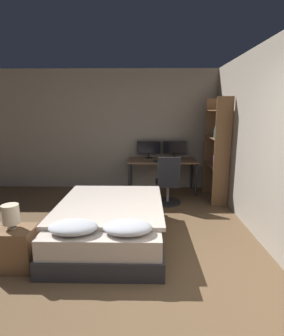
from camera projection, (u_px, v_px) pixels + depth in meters
name	position (u px, v px, depth m)	size (l,w,h in m)	color
ground_plane	(131.00, 306.00, 2.45)	(20.00, 20.00, 0.00)	brown
wall_back	(140.00, 130.00, 6.03)	(12.00, 0.06, 2.70)	#9E9384
wall_side_right	(263.00, 143.00, 3.60)	(0.06, 12.00, 2.70)	#9E9384
bed	(110.00, 222.00, 3.66)	(1.46, 1.98, 0.59)	#2D2D33
nightstand	(14.00, 248.00, 3.01)	(0.48, 0.36, 0.48)	brown
bedside_lamp	(11.00, 214.00, 2.93)	(0.19, 0.19, 0.28)	gray
desk	(162.00, 164.00, 5.77)	(1.52, 0.67, 0.73)	#846042
monitor_left	(149.00, 148.00, 5.94)	(0.53, 0.16, 0.39)	black
monitor_right	(175.00, 148.00, 5.93)	(0.53, 0.16, 0.39)	black
keyboard	(163.00, 161.00, 5.53)	(0.42, 0.13, 0.02)	black
computer_mouse	(177.00, 161.00, 5.52)	(0.07, 0.05, 0.04)	black
office_chair	(168.00, 186.00, 5.06)	(0.52, 0.52, 0.95)	black
bookshelf	(218.00, 146.00, 5.15)	(0.30, 0.85, 2.04)	brown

